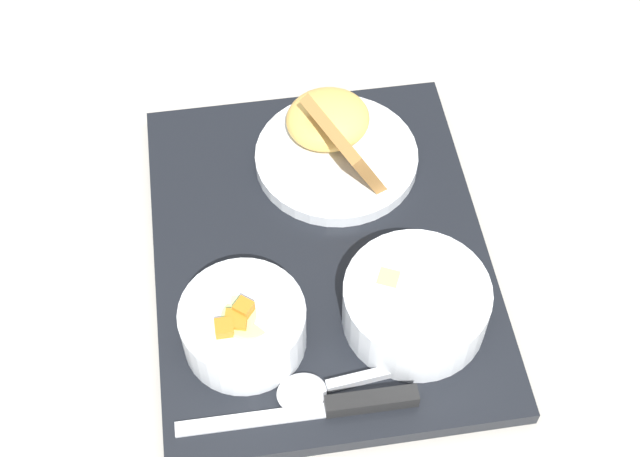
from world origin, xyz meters
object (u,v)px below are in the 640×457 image
object	(u,v)px
bowl_salad	(243,324)
spoon	(325,387)
plate_main	(335,143)
bowl_soup	(416,303)
knife	(346,405)

from	to	relation	value
bowl_salad	spoon	bearing A→B (deg)	-127.84
plate_main	spoon	distance (m)	0.27
bowl_soup	knife	bearing A→B (deg)	140.48
bowl_soup	plate_main	bearing A→B (deg)	15.91
bowl_soup	bowl_salad	bearing A→B (deg)	94.72
bowl_salad	knife	world-z (taller)	bowl_salad
spoon	bowl_salad	bearing A→B (deg)	-48.49
knife	spoon	bearing A→B (deg)	-53.99
bowl_soup	knife	distance (m)	0.11
spoon	plate_main	bearing A→B (deg)	-106.92
bowl_salad	spoon	distance (m)	0.09
plate_main	spoon	size ratio (longest dim) A/B	1.28
bowl_salad	knife	xyz separation A→B (m)	(-0.07, -0.09, -0.02)
bowl_salad	plate_main	size ratio (longest dim) A/B	0.66
knife	spoon	size ratio (longest dim) A/B	1.59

